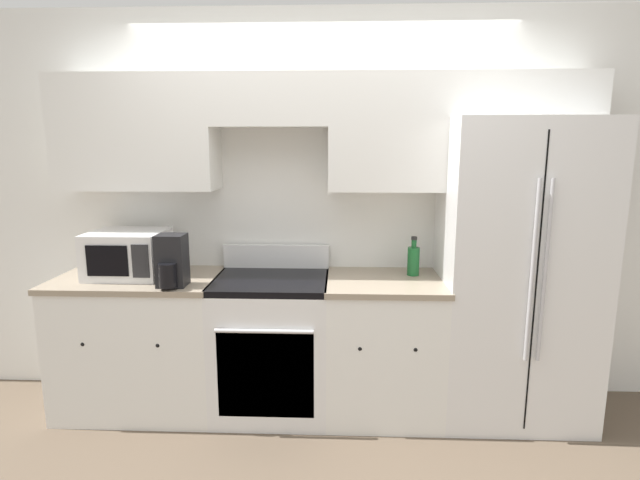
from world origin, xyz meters
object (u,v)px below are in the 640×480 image
oven_range (272,344)px  microwave (128,254)px  refrigerator (515,272)px  bottle (413,260)px

oven_range → microwave: 1.10m
oven_range → microwave: microwave is taller
refrigerator → microwave: bearing=-179.8°
bottle → microwave: bearing=-177.3°
oven_range → refrigerator: refrigerator is taller
oven_range → refrigerator: 1.61m
oven_range → bottle: bearing=7.2°
oven_range → bottle: (0.91, 0.12, 0.54)m
oven_range → bottle: size_ratio=4.15×
refrigerator → bottle: bearing=172.6°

